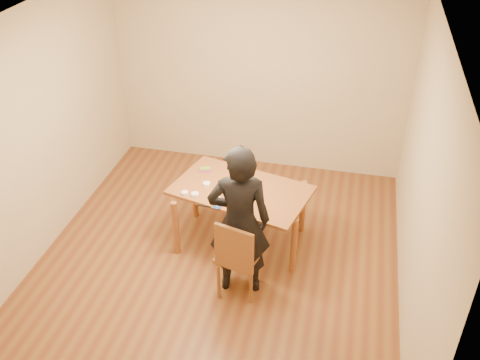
% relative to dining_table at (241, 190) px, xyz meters
% --- Properties ---
extents(room_shell, '(4.00, 4.50, 2.70)m').
position_rel_dining_table_xyz_m(room_shell, '(-0.18, -0.06, 0.62)').
color(room_shell, brown).
rests_on(room_shell, ground).
extents(dining_table, '(1.66, 1.22, 0.04)m').
position_rel_dining_table_xyz_m(dining_table, '(0.00, 0.00, 0.00)').
color(dining_table, brown).
rests_on(dining_table, floor).
extents(dining_chair, '(0.49, 0.49, 0.04)m').
position_rel_dining_table_xyz_m(dining_chair, '(0.15, -0.78, -0.28)').
color(dining_chair, brown).
rests_on(dining_chair, floor).
extents(cake_plate, '(0.28, 0.28, 0.02)m').
position_rel_dining_table_xyz_m(cake_plate, '(0.02, -0.00, 0.03)').
color(cake_plate, red).
rests_on(cake_plate, dining_table).
extents(cake, '(0.23, 0.23, 0.07)m').
position_rel_dining_table_xyz_m(cake, '(0.02, -0.00, 0.08)').
color(cake, white).
rests_on(cake, cake_plate).
extents(frosting_dome, '(0.23, 0.23, 0.03)m').
position_rel_dining_table_xyz_m(frosting_dome, '(0.02, -0.00, 0.13)').
color(frosting_dome, white).
rests_on(frosting_dome, cake).
extents(frosting_tub, '(0.10, 0.10, 0.09)m').
position_rel_dining_table_xyz_m(frosting_tub, '(-0.19, -0.35, 0.06)').
color(frosting_tub, white).
rests_on(frosting_tub, dining_table).
extents(frosting_lid, '(0.09, 0.09, 0.01)m').
position_rel_dining_table_xyz_m(frosting_lid, '(-0.17, -0.39, 0.02)').
color(frosting_lid, '#193FA8').
rests_on(frosting_lid, dining_table).
extents(frosting_dollop, '(0.04, 0.04, 0.02)m').
position_rel_dining_table_xyz_m(frosting_dollop, '(-0.17, -0.39, 0.04)').
color(frosting_dollop, white).
rests_on(frosting_dollop, frosting_lid).
extents(ramekin_green, '(0.08, 0.08, 0.04)m').
position_rel_dining_table_xyz_m(ramekin_green, '(-0.46, -0.25, 0.04)').
color(ramekin_green, white).
rests_on(ramekin_green, dining_table).
extents(ramekin_yellow, '(0.09, 0.09, 0.04)m').
position_rel_dining_table_xyz_m(ramekin_yellow, '(-0.39, -0.03, 0.04)').
color(ramekin_yellow, white).
rests_on(ramekin_yellow, dining_table).
extents(ramekin_multi, '(0.08, 0.08, 0.04)m').
position_rel_dining_table_xyz_m(ramekin_multi, '(-0.58, -0.25, 0.04)').
color(ramekin_multi, white).
rests_on(ramekin_multi, dining_table).
extents(candy_box_pink, '(0.13, 0.09, 0.02)m').
position_rel_dining_table_xyz_m(candy_box_pink, '(-0.50, 0.28, 0.03)').
color(candy_box_pink, '#E335B9').
rests_on(candy_box_pink, dining_table).
extents(candy_box_green, '(0.13, 0.10, 0.02)m').
position_rel_dining_table_xyz_m(candy_box_green, '(-0.50, 0.28, 0.05)').
color(candy_box_green, green).
rests_on(candy_box_green, candy_box_pink).
extents(spatula, '(0.15, 0.02, 0.01)m').
position_rel_dining_table_xyz_m(spatula, '(-0.31, -0.41, 0.02)').
color(spatula, black).
rests_on(spatula, dining_table).
extents(person, '(0.70, 0.53, 1.72)m').
position_rel_dining_table_xyz_m(person, '(0.15, -0.73, 0.13)').
color(person, black).
rests_on(person, floor).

